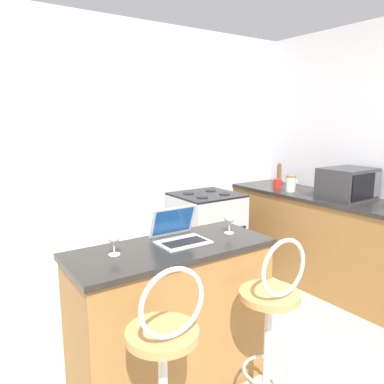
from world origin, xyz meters
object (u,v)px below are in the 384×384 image
Objects in this scene: stove_range at (206,238)px; wine_glass_short at (229,218)px; mug_red at (278,184)px; microwave at (347,183)px; pepper_mill at (279,174)px; laptop at (179,233)px; wine_glass_tall at (114,238)px; storage_jar at (291,183)px; bar_stool_far at (270,330)px; mug_white at (292,183)px; bar_stool_near at (165,377)px.

wine_glass_short is (-0.68, -1.18, 0.57)m from stove_range.
microwave is at bearing -80.85° from mug_red.
laptop is at bearing -152.15° from pepper_mill.
pepper_mill is at bearing 23.75° from wine_glass_tall.
wine_glass_tall is 0.77× the size of storage_jar.
pepper_mill is at bearing 27.85° from laptop.
bar_stool_far reaches higher than mug_white.
storage_jar is 0.66× the size of pepper_mill.
microwave reaches higher than storage_jar.
laptop is at bearing 171.96° from wine_glass_short.
storage_jar is at bearing 21.56° from laptop.
wine_glass_short is at bearing -171.90° from microwave.
mug_white is 0.37× the size of pepper_mill.
mug_red is at bearing 26.69° from laptop.
bar_stool_far and wine_glass_tall have the same top height.
wine_glass_tall is (-0.68, 0.55, 0.52)m from bar_stool_far.
bar_stool_near is at bearing -146.60° from pepper_mill.
stove_range is 5.35× the size of storage_jar.
wine_glass_short reaches higher than wine_glass_tall.
wine_glass_short is at bearing 32.35° from bar_stool_near.
laptop is 0.37m from wine_glass_short.
storage_jar reaches higher than stove_range.
laptop is 2.99× the size of mug_red.
wine_glass_tall is at bearing -156.25° from pepper_mill.
wine_glass_tall is 2.73m from pepper_mill.
stove_range is 3.55× the size of pepper_mill.
mug_white is at bearing 23.44° from laptop.
bar_stool_near is 0.68m from bar_stool_far.
storage_jar reaches higher than bar_stool_near.
wine_glass_short is (0.11, 0.50, 0.52)m from bar_stool_far.
bar_stool_near is 10.88× the size of mug_white.
bar_stool_near is at bearing -131.32° from stove_range.
pepper_mill reaches higher than stove_range.
bar_stool_far is at bearing -141.21° from storage_jar.
mug_red reaches higher than mug_white.
mug_red reaches higher than stove_range.
laptop is 3.15× the size of mug_white.
wine_glass_short is at bearing -146.12° from pepper_mill.
storage_jar is (-0.17, 0.55, -0.06)m from microwave.
microwave is at bearing -44.04° from stove_range.
wine_glass_short reaches higher than mug_white.
wine_glass_short is at bearing -152.26° from storage_jar.
wine_glass_short is at bearing -120.14° from stove_range.
storage_jar is 1.70× the size of mug_red.
laptop is (0.43, 0.55, 0.47)m from bar_stool_near.
bar_stool_near is at bearing -147.06° from mug_red.
pepper_mill is at bearing 42.24° from bar_stool_far.
microwave is 4.76× the size of mug_red.
bar_stool_near is 0.85m from laptop.
wine_glass_tall is 2.40m from storage_jar.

